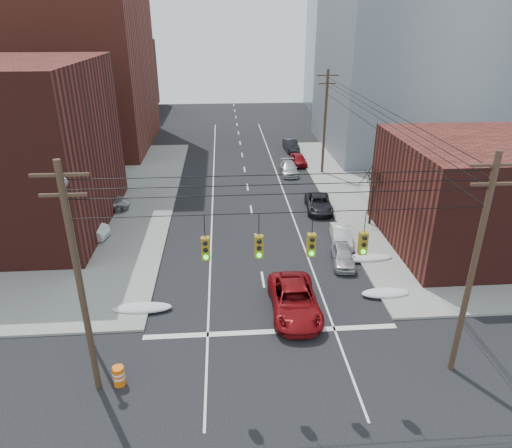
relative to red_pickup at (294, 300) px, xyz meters
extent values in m
plane|color=black|center=(-1.50, -8.24, -0.81)|extent=(160.00, 160.00, 0.00)
cube|color=maroon|center=(-25.50, 39.76, 14.19)|extent=(24.00, 20.00, 30.00)
cube|color=#451914|center=(-27.50, 65.76, 5.19)|extent=(22.00, 18.00, 12.00)
cube|color=gray|center=(20.50, 35.76, 11.69)|extent=(22.00, 20.00, 25.00)
cube|color=gray|center=(22.50, 61.76, 10.19)|extent=(20.00, 18.00, 22.00)
cube|color=#451914|center=(16.50, 7.76, 3.19)|extent=(16.00, 12.00, 8.00)
cylinder|color=#473323|center=(-10.00, -5.24, 4.69)|extent=(0.28, 0.28, 11.00)
cube|color=#473323|center=(-10.00, -5.24, 9.59)|extent=(2.20, 0.12, 0.12)
cube|color=#473323|center=(-10.00, -5.24, 8.79)|extent=(1.80, 0.12, 0.12)
cylinder|color=#473323|center=(7.00, -5.24, 4.69)|extent=(0.28, 0.28, 11.00)
cube|color=#473323|center=(7.00, -5.24, 9.59)|extent=(2.20, 0.12, 0.12)
cube|color=#473323|center=(7.00, -5.24, 8.79)|extent=(1.80, 0.12, 0.12)
cylinder|color=#473323|center=(7.00, 25.76, 4.69)|extent=(0.28, 0.28, 11.00)
cube|color=#473323|center=(7.00, 25.76, 9.59)|extent=(2.20, 0.12, 0.12)
cube|color=#473323|center=(7.00, 25.76, 8.79)|extent=(1.80, 0.12, 0.12)
cylinder|color=black|center=(-1.50, -5.24, 7.79)|extent=(17.00, 0.04, 0.04)
cylinder|color=black|center=(-4.70, -5.24, 7.29)|extent=(0.03, 0.03, 1.00)
cube|color=olive|center=(-4.70, -5.24, 6.29)|extent=(0.35, 0.30, 1.00)
sphere|color=black|center=(-4.70, -5.41, 6.61)|extent=(0.20, 0.20, 0.20)
sphere|color=black|center=(-4.70, -5.41, 6.29)|extent=(0.20, 0.20, 0.20)
sphere|color=#0CE526|center=(-4.70, -5.41, 5.97)|extent=(0.20, 0.20, 0.20)
cylinder|color=black|center=(-2.50, -5.24, 7.29)|extent=(0.03, 0.03, 1.00)
cube|color=olive|center=(-2.50, -5.24, 6.29)|extent=(0.35, 0.30, 1.00)
sphere|color=black|center=(-2.50, -5.41, 6.61)|extent=(0.20, 0.20, 0.20)
sphere|color=black|center=(-2.50, -5.41, 6.29)|extent=(0.20, 0.20, 0.20)
sphere|color=#0CE526|center=(-2.50, -5.41, 5.97)|extent=(0.20, 0.20, 0.20)
cylinder|color=black|center=(-0.30, -5.24, 7.29)|extent=(0.03, 0.03, 1.00)
cube|color=olive|center=(-0.30, -5.24, 6.29)|extent=(0.35, 0.30, 1.00)
sphere|color=black|center=(-0.30, -5.41, 6.61)|extent=(0.20, 0.20, 0.20)
sphere|color=black|center=(-0.30, -5.41, 6.29)|extent=(0.20, 0.20, 0.20)
sphere|color=#0CE526|center=(-0.30, -5.41, 5.97)|extent=(0.20, 0.20, 0.20)
cylinder|color=black|center=(1.90, -5.24, 7.29)|extent=(0.03, 0.03, 1.00)
cube|color=olive|center=(1.90, -5.24, 6.29)|extent=(0.35, 0.30, 1.00)
sphere|color=black|center=(1.90, -5.41, 6.61)|extent=(0.20, 0.20, 0.20)
sphere|color=black|center=(1.90, -5.41, 6.29)|extent=(0.20, 0.20, 0.20)
sphere|color=#0CE526|center=(1.90, -5.41, 5.97)|extent=(0.20, 0.20, 0.20)
cylinder|color=gray|center=(-11.00, -2.24, 3.69)|extent=(0.18, 0.18, 9.00)
sphere|color=gray|center=(-11.00, -2.24, 8.29)|extent=(0.44, 0.44, 0.44)
cylinder|color=black|center=(8.10, 11.76, 0.94)|extent=(0.20, 0.20, 3.50)
cylinder|color=black|center=(8.48, 11.88, 3.26)|extent=(0.27, 0.82, 1.19)
cylinder|color=black|center=(8.32, 12.34, 3.35)|extent=(1.17, 0.54, 1.38)
cylinder|color=black|center=(7.67, 12.50, 3.38)|extent=(1.44, 1.00, 1.48)
cylinder|color=black|center=(7.70, 11.82, 3.26)|extent=(0.17, 0.84, 1.19)
cylinder|color=black|center=(7.65, 11.35, 3.35)|extent=(0.82, 0.99, 1.40)
cylinder|color=black|center=(8.16, 10.91, 3.38)|extent=(1.74, 0.21, 1.43)
cylinder|color=black|center=(8.43, 11.54, 3.26)|extent=(0.48, 0.73, 1.20)
ellipsoid|color=silver|center=(-8.90, 0.76, -0.60)|extent=(3.50, 1.08, 0.42)
ellipsoid|color=silver|center=(5.90, 1.26, -0.60)|extent=(3.00, 1.08, 0.42)
ellipsoid|color=silver|center=(5.90, 5.76, -0.60)|extent=(4.00, 1.08, 0.42)
imported|color=maroon|center=(0.00, 0.00, 0.00)|extent=(2.72, 5.85, 1.62)
imported|color=#B7B7BC|center=(4.25, 5.45, -0.18)|extent=(1.96, 3.86, 1.26)
imported|color=silver|center=(4.90, 8.62, -0.18)|extent=(1.79, 3.98, 1.27)
imported|color=black|center=(4.51, 15.22, -0.15)|extent=(2.57, 4.92, 1.32)
imported|color=#B2B3B7|center=(3.30, 25.72, -0.17)|extent=(1.93, 4.44, 1.27)
imported|color=maroon|center=(4.90, 29.01, -0.15)|extent=(1.75, 3.94, 1.32)
imported|color=black|center=(4.90, 35.28, -0.10)|extent=(1.77, 4.40, 1.42)
imported|color=silver|center=(-15.27, 10.70, 0.13)|extent=(5.01, 2.57, 1.57)
imported|color=#A1A1A5|center=(-14.72, 16.12, 0.03)|extent=(5.38, 3.52, 1.38)
imported|color=black|center=(-18.43, 13.68, 0.10)|extent=(5.33, 2.44, 1.51)
imported|color=#A0A0A4|center=(-20.24, 17.42, 0.04)|extent=(4.41, 3.13, 1.40)
cylinder|color=orange|center=(-9.04, -5.13, -0.31)|extent=(0.67, 0.67, 1.00)
cylinder|color=white|center=(-9.04, -5.13, -0.11)|extent=(0.68, 0.68, 0.12)
cylinder|color=white|center=(-9.04, -5.13, -0.36)|extent=(0.68, 0.68, 0.12)
camera|label=1|loc=(-3.85, -22.00, 14.95)|focal=32.00mm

